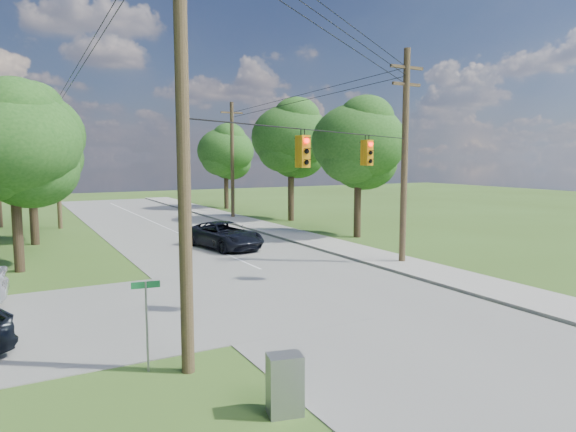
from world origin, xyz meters
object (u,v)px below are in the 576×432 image
pole_sw (183,117)px  pole_north_w (57,160)px  control_cabinet (285,384)px  pole_ne (405,154)px  pole_north_e (232,159)px  car_main_north (224,235)px

pole_sw → pole_north_w: bearing=90.8°
control_cabinet → pole_sw: bearing=123.4°
pole_ne → pole_north_w: 26.03m
pole_ne → pole_north_e: 22.00m
pole_sw → pole_ne: pole_sw is taller
pole_ne → pole_north_w: bearing=122.3°
pole_sw → car_main_north: 18.24m
pole_north_w → pole_sw: bearing=-89.2°
pole_ne → car_main_north: (-6.26, 8.23, -4.68)m
car_main_north → control_cabinet: car_main_north is taller
pole_north_w → pole_north_e: bearing=0.0°
pole_ne → pole_north_e: pole_ne is taller
pole_north_e → car_main_north: size_ratio=1.83×
pole_ne → pole_north_w: pole_ne is taller
pole_north_e → pole_north_w: bearing=180.0°
pole_ne → control_cabinet: pole_ne is taller
pole_sw → control_cabinet: pole_sw is taller
pole_sw → control_cabinet: size_ratio=9.39×
pole_sw → pole_north_w: 29.62m
pole_north_e → control_cabinet: bearing=-110.8°
pole_north_e → car_main_north: 15.73m
pole_sw → pole_ne: size_ratio=1.14×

